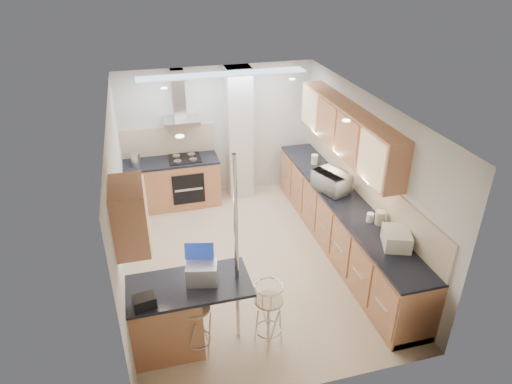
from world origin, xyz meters
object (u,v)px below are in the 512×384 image
object	(u,v)px
bar_stool_near	(196,323)
microwave	(332,182)
bar_stool_end	(269,315)
bread_bin	(396,238)
laptop	(202,273)

from	to	relation	value
bar_stool_near	microwave	bearing A→B (deg)	24.65
microwave	bar_stool_near	world-z (taller)	microwave
bar_stool_end	bread_bin	bearing A→B (deg)	-37.63
microwave	bar_stool_end	bearing A→B (deg)	120.41
bread_bin	microwave	bearing A→B (deg)	117.57
bread_bin	laptop	bearing A→B (deg)	-157.67
bar_stool_near	bread_bin	size ratio (longest dim) A/B	2.23
laptop	bar_stool_near	bearing A→B (deg)	-115.79
bar_stool_near	bread_bin	bearing A→B (deg)	-7.16
bar_stool_end	bread_bin	distance (m)	1.91
laptop	bar_stool_near	world-z (taller)	laptop
laptop	bar_stool_near	xyz separation A→B (m)	(-0.13, -0.16, -0.59)
microwave	bread_bin	bearing A→B (deg)	167.31
bar_stool_near	bread_bin	distance (m)	2.73
microwave	bread_bin	size ratio (longest dim) A/B	1.37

